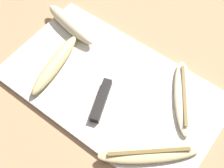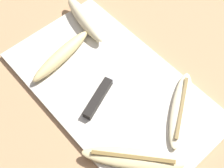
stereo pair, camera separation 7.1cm
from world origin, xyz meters
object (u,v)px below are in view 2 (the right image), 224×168
object	(u,v)px
banana_mellow_near	(133,158)
banana_pale_long	(85,19)
knife	(102,92)
banana_bright_far	(181,109)
banana_spotted_left	(61,55)

from	to	relation	value
banana_mellow_near	banana_pale_long	world-z (taller)	banana_pale_long
knife	banana_bright_far	distance (m)	0.18
banana_pale_long	banana_spotted_left	distance (m)	0.13
banana_mellow_near	banana_spotted_left	size ratio (longest dim) A/B	0.97
banana_mellow_near	knife	bearing A→B (deg)	160.82
knife	banana_spotted_left	size ratio (longest dim) A/B	1.13
banana_spotted_left	banana_bright_far	bearing A→B (deg)	21.09
banana_bright_far	banana_pale_long	bearing A→B (deg)	179.36
banana_bright_far	banana_pale_long	xyz separation A→B (m)	(-0.34, 0.00, 0.01)
banana_bright_far	banana_pale_long	world-z (taller)	banana_pale_long
banana_bright_far	knife	bearing A→B (deg)	-145.95
knife	banana_pale_long	size ratio (longest dim) A/B	1.22
banana_mellow_near	banana_bright_far	bearing A→B (deg)	93.70
knife	banana_mellow_near	world-z (taller)	banana_mellow_near
banana_bright_far	banana_spotted_left	world-z (taller)	banana_spotted_left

